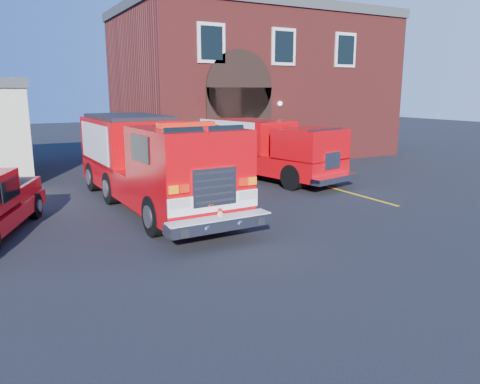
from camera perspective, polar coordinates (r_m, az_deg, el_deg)
ground at (r=13.32m, az=-2.47°, el=-4.51°), size 100.00×100.00×0.00m
parking_stripe_near at (r=17.78m, az=15.22°, el=-0.65°), size 0.12×3.00×0.01m
parking_stripe_mid at (r=20.00m, az=9.31°, el=1.02°), size 0.12×3.00×0.01m
parking_stripe_far at (r=22.40m, az=4.63°, el=2.34°), size 0.12×3.00×0.01m
fire_station at (r=29.33m, az=1.34°, el=13.04°), size 15.20×10.20×8.45m
fire_engine at (r=15.90m, az=-10.78°, el=3.76°), size 3.03×9.80×2.99m
secondary_truck at (r=20.90m, az=2.92°, el=5.49°), size 4.11×8.18×2.55m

